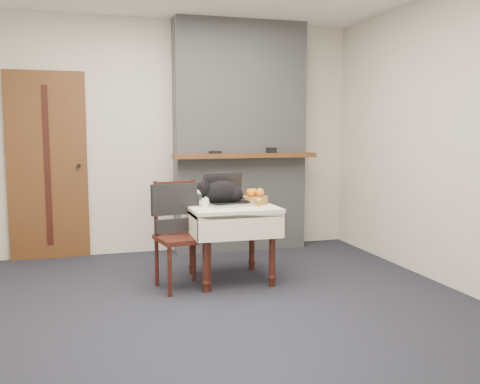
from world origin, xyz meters
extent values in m
plane|color=black|center=(0.00, 0.00, 0.00)|extent=(4.50, 4.50, 0.00)
cube|color=beige|center=(0.00, 2.00, 1.30)|extent=(4.50, 0.02, 2.60)
cube|color=beige|center=(2.25, 0.00, 1.30)|extent=(0.02, 4.00, 2.60)
cube|color=brown|center=(-1.20, 1.98, 1.00)|extent=(0.82, 0.05, 2.00)
cube|color=#39150F|center=(-1.20, 1.95, 1.00)|extent=(0.06, 0.01, 1.70)
cylinder|color=black|center=(-0.88, 1.93, 1.00)|extent=(0.04, 0.06, 0.04)
cube|color=gray|center=(0.90, 1.85, 1.30)|extent=(1.50, 0.30, 2.60)
cube|color=brown|center=(0.90, 1.61, 1.10)|extent=(1.62, 0.18, 0.05)
cube|color=black|center=(0.55, 1.61, 1.14)|extent=(0.14, 0.04, 0.03)
cube|color=black|center=(1.20, 1.61, 1.16)|extent=(0.10, 0.07, 0.06)
cylinder|color=#39150F|center=(0.14, 0.30, 0.32)|extent=(0.06, 0.06, 0.64)
sphere|color=#39150F|center=(0.14, 0.30, 0.08)|extent=(0.07, 0.07, 0.07)
cylinder|color=#39150F|center=(0.74, 0.30, 0.32)|extent=(0.06, 0.06, 0.64)
sphere|color=#39150F|center=(0.74, 0.30, 0.08)|extent=(0.07, 0.07, 0.07)
cylinder|color=#39150F|center=(0.14, 0.90, 0.32)|extent=(0.06, 0.06, 0.64)
sphere|color=#39150F|center=(0.14, 0.90, 0.08)|extent=(0.07, 0.07, 0.07)
cylinder|color=#39150F|center=(0.74, 0.90, 0.32)|extent=(0.06, 0.06, 0.64)
sphere|color=#39150F|center=(0.74, 0.90, 0.08)|extent=(0.07, 0.07, 0.07)
cube|color=white|center=(0.44, 0.60, 0.67)|extent=(0.78, 0.78, 0.06)
cube|color=white|center=(0.44, 0.21, 0.56)|extent=(0.78, 0.01, 0.22)
cube|color=white|center=(0.44, 0.98, 0.56)|extent=(0.78, 0.01, 0.22)
cube|color=white|center=(0.06, 0.60, 0.56)|extent=(0.01, 0.78, 0.22)
cube|color=white|center=(0.83, 0.60, 0.56)|extent=(0.01, 0.78, 0.22)
cube|color=#B7B7BC|center=(0.43, 0.58, 0.71)|extent=(0.43, 0.33, 0.02)
cube|color=black|center=(0.43, 0.58, 0.73)|extent=(0.35, 0.24, 0.00)
cube|color=black|center=(0.40, 0.74, 0.86)|extent=(0.40, 0.13, 0.27)
cube|color=#9FBCE8|center=(0.41, 0.74, 0.86)|extent=(0.37, 0.12, 0.24)
ellipsoid|color=black|center=(0.38, 0.66, 0.81)|extent=(0.35, 0.21, 0.22)
ellipsoid|color=black|center=(0.49, 0.66, 0.79)|extent=(0.18, 0.20, 0.18)
sphere|color=black|center=(0.21, 0.65, 0.86)|extent=(0.13, 0.13, 0.13)
ellipsoid|color=white|center=(0.17, 0.65, 0.83)|extent=(0.06, 0.07, 0.06)
ellipsoid|color=white|center=(0.24, 0.65, 0.77)|extent=(0.05, 0.08, 0.09)
cone|color=black|center=(0.22, 0.61, 0.93)|extent=(0.04, 0.05, 0.05)
cone|color=black|center=(0.22, 0.69, 0.93)|extent=(0.04, 0.05, 0.05)
cylinder|color=black|center=(0.56, 0.59, 0.73)|extent=(0.19, 0.10, 0.04)
sphere|color=white|center=(0.24, 0.61, 0.72)|extent=(0.04, 0.04, 0.04)
sphere|color=white|center=(0.23, 0.69, 0.72)|extent=(0.04, 0.04, 0.04)
cylinder|color=white|center=(0.20, 0.55, 0.74)|extent=(0.07, 0.07, 0.08)
cylinder|color=#9B6313|center=(0.67, 0.45, 0.73)|extent=(0.03, 0.03, 0.06)
cylinder|color=white|center=(0.67, 0.45, 0.76)|extent=(0.03, 0.03, 0.01)
cylinder|color=#A98644|center=(0.69, 0.64, 0.73)|extent=(0.24, 0.24, 0.07)
sphere|color=orange|center=(0.65, 0.61, 0.80)|extent=(0.07, 0.07, 0.07)
sphere|color=orange|center=(0.73, 0.60, 0.80)|extent=(0.07, 0.07, 0.07)
sphere|color=orange|center=(0.69, 0.69, 0.80)|extent=(0.07, 0.07, 0.07)
sphere|color=#FCFA29|center=(0.75, 0.67, 0.80)|extent=(0.07, 0.07, 0.07)
sphere|color=orange|center=(0.66, 0.68, 0.80)|extent=(0.07, 0.07, 0.07)
cube|color=black|center=(0.59, 0.63, 0.70)|extent=(0.12, 0.10, 0.01)
cube|color=#39150F|center=(-0.03, 0.46, 0.44)|extent=(0.48, 0.48, 0.04)
cylinder|color=#39150F|center=(-0.17, 0.26, 0.22)|extent=(0.04, 0.04, 0.44)
cylinder|color=#39150F|center=(0.18, 0.32, 0.22)|extent=(0.04, 0.04, 0.44)
cylinder|color=#39150F|center=(-0.23, 0.61, 0.22)|extent=(0.04, 0.04, 0.44)
cylinder|color=#39150F|center=(0.12, 0.67, 0.22)|extent=(0.04, 0.04, 0.44)
cylinder|color=#39150F|center=(-0.23, 0.61, 0.69)|extent=(0.04, 0.04, 0.49)
cylinder|color=#39150F|center=(0.12, 0.67, 0.69)|extent=(0.04, 0.04, 0.49)
cube|color=#39150F|center=(-0.06, 0.64, 0.79)|extent=(0.36, 0.09, 0.28)
cube|color=black|center=(-0.06, 0.63, 0.77)|extent=(0.44, 0.13, 0.28)
camera|label=1|loc=(-0.82, -4.05, 1.39)|focal=40.00mm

